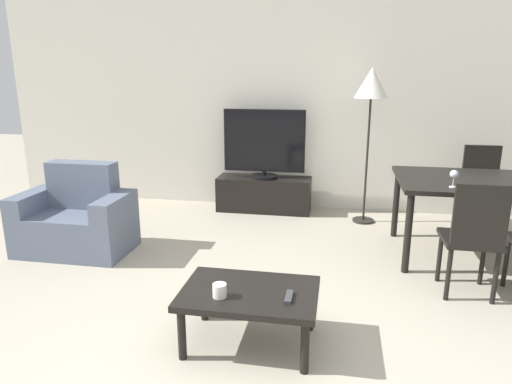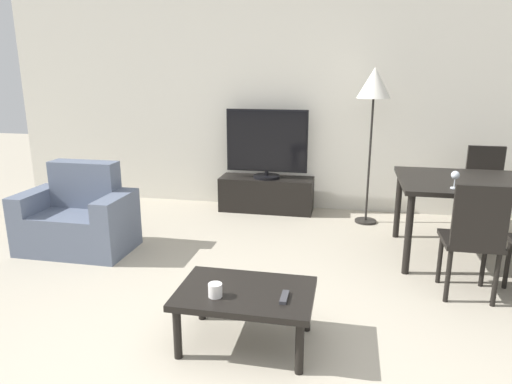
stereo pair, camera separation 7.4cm
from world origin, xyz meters
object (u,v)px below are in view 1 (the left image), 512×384
(floor_lamp, at_px, (371,89))
(remote_primary, at_px, (289,297))
(dining_table, at_px, (481,188))
(wine_glass_left, at_px, (454,175))
(dining_chair_near, at_px, (474,234))
(tv, at_px, (264,144))
(tv_stand, at_px, (264,194))
(armchair, at_px, (77,220))
(dining_chair_far, at_px, (482,184))
(coffee_table, at_px, (249,297))
(cup_white_near, at_px, (220,290))

(floor_lamp, relative_size, remote_primary, 11.33)
(dining_table, height_order, wine_glass_left, wine_glass_left)
(dining_chair_near, bearing_deg, dining_table, 73.06)
(tv, height_order, floor_lamp, floor_lamp)
(remote_primary, bearing_deg, tv_stand, 102.30)
(tv_stand, bearing_deg, floor_lamp, -10.53)
(armchair, xyz_separation_m, tv_stand, (1.53, 1.59, -0.09))
(dining_chair_far, bearing_deg, armchair, -161.47)
(armchair, bearing_deg, dining_chair_near, -5.44)
(dining_chair_near, bearing_deg, coffee_table, -148.92)
(tv, distance_m, dining_chair_far, 2.41)
(tv, bearing_deg, dining_chair_near, -45.51)
(dining_chair_near, bearing_deg, tv, 134.49)
(tv, height_order, cup_white_near, tv)
(dining_table, xyz_separation_m, dining_chair_far, (0.25, 0.82, -0.16))
(tv_stand, distance_m, floor_lamp, 1.75)
(tv, relative_size, dining_table, 0.68)
(tv, distance_m, cup_white_near, 2.96)
(dining_chair_far, relative_size, floor_lamp, 0.53)
(dining_chair_near, xyz_separation_m, remote_primary, (-1.25, -0.96, -0.13))
(wine_glass_left, bearing_deg, cup_white_near, -136.72)
(coffee_table, bearing_deg, dining_chair_far, 51.80)
(tv_stand, relative_size, dining_chair_far, 1.25)
(cup_white_near, distance_m, wine_glass_left, 2.22)
(armchair, bearing_deg, floor_lamp, 26.75)
(tv, height_order, remote_primary, tv)
(dining_table, bearing_deg, cup_white_near, -136.11)
(dining_table, relative_size, remote_primary, 9.46)
(tv, relative_size, remote_primary, 6.46)
(tv, xyz_separation_m, floor_lamp, (1.18, -0.22, 0.65))
(tv, relative_size, dining_chair_far, 1.07)
(armchair, relative_size, remote_primary, 6.79)
(armchair, bearing_deg, dining_chair_far, 18.53)
(coffee_table, bearing_deg, tv_stand, 97.65)
(dining_chair_near, distance_m, wine_glass_left, 0.59)
(coffee_table, height_order, floor_lamp, floor_lamp)
(remote_primary, bearing_deg, dining_table, 49.87)
(cup_white_near, height_order, wine_glass_left, wine_glass_left)
(tv_stand, bearing_deg, cup_white_near, -85.69)
(dining_table, bearing_deg, tv, 152.77)
(coffee_table, relative_size, dining_chair_near, 0.92)
(tv_stand, height_order, dining_chair_far, dining_chair_far)
(dining_chair_near, height_order, remote_primary, dining_chair_near)
(floor_lamp, bearing_deg, tv, 169.59)
(dining_table, height_order, dining_chair_far, dining_chair_far)
(tv, xyz_separation_m, wine_glass_left, (1.81, -1.43, 0.01))
(cup_white_near, bearing_deg, wine_glass_left, 43.28)
(dining_chair_near, xyz_separation_m, wine_glass_left, (-0.06, 0.48, 0.33))
(armchair, height_order, remote_primary, armchair)
(tv_stand, distance_m, dining_table, 2.43)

